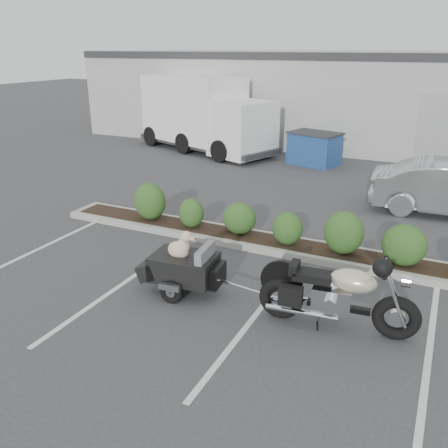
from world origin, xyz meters
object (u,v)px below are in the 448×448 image
at_px(delivery_truck, 205,116).
at_px(dumpster, 314,148).
at_px(pet_trailer, 183,266).
at_px(motorcycle, 337,296).

bearing_deg(delivery_truck, dumpster, 15.27).
xyz_separation_m(pet_trailer, delivery_truck, (-5.48, 11.25, 0.96)).
bearing_deg(motorcycle, dumpster, 101.60).
height_order(pet_trailer, dumpster, dumpster).
bearing_deg(pet_trailer, dumpster, 87.40).
distance_m(pet_trailer, delivery_truck, 12.55).
bearing_deg(motorcycle, delivery_truck, 120.53).
distance_m(motorcycle, pet_trailer, 2.79).
xyz_separation_m(motorcycle, delivery_truck, (-8.27, 11.27, 0.89)).
relative_size(dumpster, delivery_truck, 0.30).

